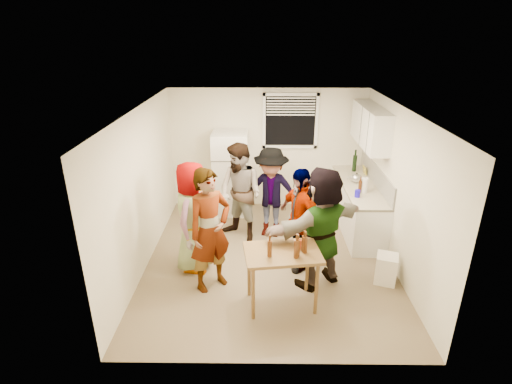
{
  "coord_description": "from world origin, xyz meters",
  "views": [
    {
      "loc": [
        -0.15,
        -5.76,
        3.62
      ],
      "look_at": [
        -0.22,
        0.17,
        1.15
      ],
      "focal_mm": 28.0,
      "sensor_mm": 36.0,
      "label": 1
    }
  ],
  "objects_px": {
    "guest_orange": "(318,282)",
    "red_cup": "(298,248)",
    "serving_table": "(281,303)",
    "guest_stripe": "(213,285)",
    "beer_bottle_table": "(296,257)",
    "trash_bin": "(386,267)",
    "refrigerator": "(231,173)",
    "kettle": "(356,182)",
    "guest_black": "(297,266)",
    "blue_cup": "(357,197)",
    "guest_back_right": "(270,234)",
    "wine_bottle": "(354,171)",
    "beer_bottle_counter": "(359,193)",
    "guest_back_left": "(241,238)",
    "guest_grey": "(196,266)"
  },
  "relations": [
    {
      "from": "beer_bottle_counter",
      "to": "guest_grey",
      "type": "bearing_deg",
      "value": -160.77
    },
    {
      "from": "wine_bottle",
      "to": "guest_back_left",
      "type": "height_order",
      "value": "wine_bottle"
    },
    {
      "from": "trash_bin",
      "to": "wine_bottle",
      "type": "bearing_deg",
      "value": 90.22
    },
    {
      "from": "guest_grey",
      "to": "guest_black",
      "type": "height_order",
      "value": "guest_grey"
    },
    {
      "from": "wine_bottle",
      "to": "beer_bottle_counter",
      "type": "height_order",
      "value": "wine_bottle"
    },
    {
      "from": "kettle",
      "to": "guest_orange",
      "type": "xyz_separation_m",
      "value": [
        -0.91,
        -1.9,
        -0.9
      ]
    },
    {
      "from": "beer_bottle_table",
      "to": "guest_stripe",
      "type": "distance_m",
      "value": 1.56
    },
    {
      "from": "guest_black",
      "to": "guest_grey",
      "type": "bearing_deg",
      "value": -120.04
    },
    {
      "from": "wine_bottle",
      "to": "blue_cup",
      "type": "xyz_separation_m",
      "value": [
        -0.23,
        -1.33,
        0.0
      ]
    },
    {
      "from": "beer_bottle_table",
      "to": "guest_stripe",
      "type": "height_order",
      "value": "beer_bottle_table"
    },
    {
      "from": "blue_cup",
      "to": "guest_stripe",
      "type": "height_order",
      "value": "blue_cup"
    },
    {
      "from": "beer_bottle_table",
      "to": "guest_orange",
      "type": "height_order",
      "value": "beer_bottle_table"
    },
    {
      "from": "guest_back_left",
      "to": "red_cup",
      "type": "bearing_deg",
      "value": -25.96
    },
    {
      "from": "blue_cup",
      "to": "beer_bottle_table",
      "type": "height_order",
      "value": "beer_bottle_table"
    },
    {
      "from": "beer_bottle_table",
      "to": "red_cup",
      "type": "xyz_separation_m",
      "value": [
        0.05,
        0.25,
        0.0
      ]
    },
    {
      "from": "red_cup",
      "to": "guest_orange",
      "type": "height_order",
      "value": "red_cup"
    },
    {
      "from": "guest_back_left",
      "to": "guest_orange",
      "type": "distance_m",
      "value": 1.85
    },
    {
      "from": "guest_back_left",
      "to": "serving_table",
      "type": "bearing_deg",
      "value": -32.78
    },
    {
      "from": "serving_table",
      "to": "guest_back_right",
      "type": "distance_m",
      "value": 2.04
    },
    {
      "from": "serving_table",
      "to": "guest_stripe",
      "type": "relative_size",
      "value": 0.54
    },
    {
      "from": "trash_bin",
      "to": "guest_orange",
      "type": "xyz_separation_m",
      "value": [
        -1.02,
        -0.03,
        -0.25
      ]
    },
    {
      "from": "guest_orange",
      "to": "red_cup",
      "type": "bearing_deg",
      "value": 15.25
    },
    {
      "from": "guest_stripe",
      "to": "guest_back_left",
      "type": "bearing_deg",
      "value": 36.14
    },
    {
      "from": "trash_bin",
      "to": "beer_bottle_table",
      "type": "distance_m",
      "value": 1.71
    },
    {
      "from": "trash_bin",
      "to": "guest_black",
      "type": "distance_m",
      "value": 1.38
    },
    {
      "from": "refrigerator",
      "to": "kettle",
      "type": "bearing_deg",
      "value": -14.49
    },
    {
      "from": "beer_bottle_counter",
      "to": "blue_cup",
      "type": "height_order",
      "value": "beer_bottle_counter"
    },
    {
      "from": "guest_stripe",
      "to": "blue_cup",
      "type": "bearing_deg",
      "value": -11.26
    },
    {
      "from": "guest_stripe",
      "to": "serving_table",
      "type": "bearing_deg",
      "value": -62.94
    },
    {
      "from": "blue_cup",
      "to": "beer_bottle_table",
      "type": "distance_m",
      "value": 2.23
    },
    {
      "from": "refrigerator",
      "to": "kettle",
      "type": "relative_size",
      "value": 6.93
    },
    {
      "from": "refrigerator",
      "to": "wine_bottle",
      "type": "distance_m",
      "value": 2.5
    },
    {
      "from": "beer_bottle_counter",
      "to": "guest_orange",
      "type": "height_order",
      "value": "beer_bottle_counter"
    },
    {
      "from": "kettle",
      "to": "red_cup",
      "type": "relative_size",
      "value": 2.07
    },
    {
      "from": "refrigerator",
      "to": "guest_orange",
      "type": "xyz_separation_m",
      "value": [
        1.49,
        -2.52,
        -0.85
      ]
    },
    {
      "from": "refrigerator",
      "to": "wine_bottle",
      "type": "relative_size",
      "value": 5.16
    },
    {
      "from": "guest_stripe",
      "to": "guest_back_left",
      "type": "relative_size",
      "value": 1.04
    },
    {
      "from": "serving_table",
      "to": "guest_back_left",
      "type": "height_order",
      "value": "serving_table"
    },
    {
      "from": "blue_cup",
      "to": "guest_back_right",
      "type": "distance_m",
      "value": 1.76
    },
    {
      "from": "guest_black",
      "to": "red_cup",
      "type": "bearing_deg",
      "value": -37.59
    },
    {
      "from": "beer_bottle_table",
      "to": "guest_back_right",
      "type": "distance_m",
      "value": 2.35
    },
    {
      "from": "serving_table",
      "to": "guest_stripe",
      "type": "height_order",
      "value": "serving_table"
    },
    {
      "from": "wine_bottle",
      "to": "red_cup",
      "type": "relative_size",
      "value": 2.78
    },
    {
      "from": "trash_bin",
      "to": "guest_black",
      "type": "relative_size",
      "value": 0.27
    },
    {
      "from": "kettle",
      "to": "trash_bin",
      "type": "relative_size",
      "value": 0.54
    },
    {
      "from": "refrigerator",
      "to": "blue_cup",
      "type": "relative_size",
      "value": 13.52
    },
    {
      "from": "serving_table",
      "to": "guest_orange",
      "type": "distance_m",
      "value": 0.79
    },
    {
      "from": "kettle",
      "to": "guest_back_left",
      "type": "height_order",
      "value": "kettle"
    },
    {
      "from": "guest_stripe",
      "to": "kettle",
      "type": "bearing_deg",
      "value": -1.49
    },
    {
      "from": "guest_grey",
      "to": "guest_back_left",
      "type": "height_order",
      "value": "guest_back_left"
    }
  ]
}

